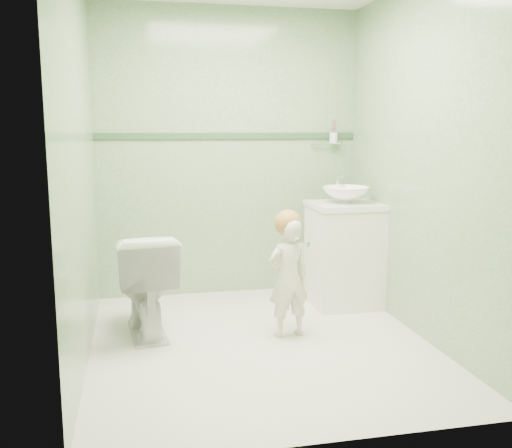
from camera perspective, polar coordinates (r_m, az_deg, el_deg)
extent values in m
plane|color=beige|center=(3.86, 0.47, -11.87)|extent=(2.50, 2.50, 0.00)
cube|color=#739E70|center=(4.83, -2.73, 7.06)|extent=(2.20, 0.04, 2.40)
cube|color=#739E70|center=(2.40, 6.97, 4.46)|extent=(2.20, 0.04, 2.40)
cube|color=#739E70|center=(3.53, -17.31, 5.72)|extent=(0.04, 2.50, 2.40)
cube|color=#739E70|center=(3.98, 16.24, 6.16)|extent=(0.04, 2.50, 2.40)
cube|color=#2E5332|center=(4.81, -2.72, 8.84)|extent=(2.20, 0.02, 0.05)
cube|color=white|center=(4.62, 8.83, -3.18)|extent=(0.52, 0.50, 0.80)
cube|color=white|center=(4.55, 8.96, 1.87)|extent=(0.54, 0.52, 0.04)
imported|color=white|center=(4.54, 8.99, 2.92)|extent=(0.37, 0.37, 0.13)
cylinder|color=silver|center=(4.72, 8.14, 3.87)|extent=(0.03, 0.03, 0.18)
cylinder|color=silver|center=(4.66, 8.37, 4.79)|extent=(0.02, 0.12, 0.02)
cylinder|color=silver|center=(4.98, 7.04, 8.00)|extent=(0.26, 0.02, 0.02)
cylinder|color=silver|center=(4.98, 7.79, 8.56)|extent=(0.07, 0.07, 0.09)
cylinder|color=blue|center=(4.97, 7.66, 9.37)|extent=(0.01, 0.01, 0.17)
cylinder|color=#C4233D|center=(4.99, 7.88, 9.36)|extent=(0.01, 0.01, 0.17)
imported|color=white|center=(4.00, -11.09, -5.83)|extent=(0.47, 0.74, 0.72)
imported|color=beige|center=(3.87, 3.27, -5.44)|extent=(0.33, 0.25, 0.82)
sphere|color=#AA7438|center=(3.82, 3.22, 0.09)|extent=(0.18, 0.18, 0.18)
cylinder|color=#138563|center=(3.74, 5.28, -2.09)|extent=(0.05, 0.14, 0.06)
cube|color=white|center=(3.75, 4.12, -1.43)|extent=(0.03, 0.03, 0.02)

